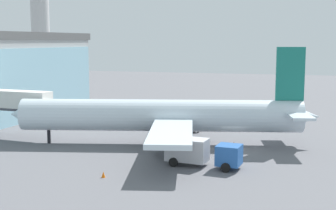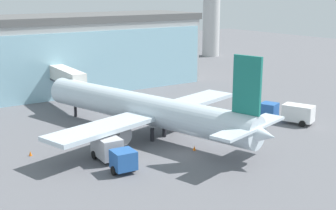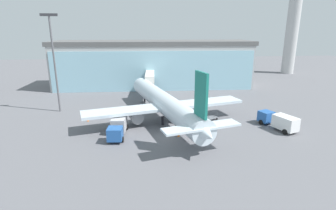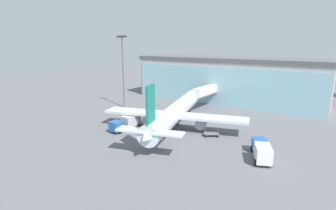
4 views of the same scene
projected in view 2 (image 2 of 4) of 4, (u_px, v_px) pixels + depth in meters
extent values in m
plane|color=slate|center=(187.00, 153.00, 52.58)|extent=(240.00, 240.00, 0.00)
cube|color=#A8A8A8|center=(46.00, 58.00, 82.42)|extent=(57.00, 17.34, 12.19)
cube|color=#93C5D7|center=(62.00, 67.00, 76.56)|extent=(55.15, 3.08, 10.97)
cube|color=#595959|center=(44.00, 19.00, 80.80)|extent=(58.14, 17.69, 1.20)
cube|color=silver|center=(64.00, 76.00, 72.98)|extent=(3.19, 13.34, 2.40)
cube|color=#3F3F47|center=(65.00, 82.00, 73.23)|extent=(3.24, 13.35, 0.30)
cylinder|color=#4C4C51|center=(55.00, 88.00, 77.78)|extent=(0.70, 0.70, 3.54)
cylinder|color=silver|center=(142.00, 108.00, 58.22)|extent=(11.19, 32.53, 3.70)
cone|color=silver|center=(62.00, 90.00, 68.43)|extent=(4.30, 3.78, 3.70)
cone|color=silver|center=(258.00, 134.00, 48.00)|extent=(4.17, 4.67, 3.33)
cube|color=silver|center=(152.00, 113.00, 57.28)|extent=(30.08, 11.06, 0.50)
cube|color=silver|center=(250.00, 127.00, 48.49)|extent=(11.26, 4.90, 0.30)
cube|color=#197266|center=(247.00, 85.00, 47.75)|extent=(1.10, 3.20, 6.08)
cylinder|color=gray|center=(116.00, 134.00, 53.72)|extent=(2.79, 3.60, 2.10)
cylinder|color=gray|center=(178.00, 114.00, 62.13)|extent=(2.79, 3.60, 2.10)
cylinder|color=black|center=(152.00, 135.00, 56.39)|extent=(0.50, 0.50, 1.60)
cylinder|color=black|center=(164.00, 131.00, 58.03)|extent=(0.50, 0.50, 1.60)
cylinder|color=black|center=(76.00, 111.00, 67.19)|extent=(0.40, 0.40, 1.60)
cube|color=#2659A5|center=(124.00, 160.00, 46.50)|extent=(2.41, 2.41, 1.90)
cube|color=#B2B2B7|center=(107.00, 146.00, 49.98)|extent=(2.60, 4.20, 2.20)
cylinder|color=black|center=(134.00, 167.00, 47.27)|extent=(0.39, 0.93, 0.90)
cylinder|color=black|center=(114.00, 171.00, 46.19)|extent=(0.39, 0.93, 0.90)
cylinder|color=black|center=(113.00, 151.00, 51.62)|extent=(0.39, 0.93, 0.90)
cylinder|color=black|center=(94.00, 155.00, 50.54)|extent=(0.39, 0.93, 0.90)
cube|color=#2659A5|center=(269.00, 110.00, 65.65)|extent=(2.81, 2.81, 1.90)
cube|color=white|center=(298.00, 113.00, 63.34)|extent=(3.42, 4.51, 2.20)
cylinder|color=black|center=(266.00, 118.00, 65.00)|extent=(0.59, 0.95, 0.90)
cylinder|color=black|center=(272.00, 114.00, 66.77)|extent=(0.59, 0.95, 0.90)
cylinder|color=black|center=(302.00, 124.00, 62.18)|extent=(0.59, 0.95, 0.90)
cylinder|color=black|center=(308.00, 120.00, 63.95)|extent=(0.59, 0.95, 0.90)
cube|color=slate|center=(203.00, 122.00, 62.75)|extent=(3.22, 2.83, 0.16)
cylinder|color=black|center=(200.00, 121.00, 64.10)|extent=(0.44, 0.33, 0.44)
cylinder|color=slate|center=(200.00, 116.00, 63.90)|extent=(0.08, 0.08, 0.90)
cylinder|color=black|center=(210.00, 123.00, 63.57)|extent=(0.44, 0.33, 0.44)
cylinder|color=slate|center=(211.00, 117.00, 63.37)|extent=(0.08, 0.08, 0.90)
cylinder|color=black|center=(195.00, 126.00, 62.08)|extent=(0.44, 0.33, 0.44)
cylinder|color=slate|center=(195.00, 120.00, 61.88)|extent=(0.08, 0.08, 0.90)
cylinder|color=black|center=(205.00, 127.00, 61.56)|extent=(0.44, 0.33, 0.44)
cylinder|color=slate|center=(206.00, 121.00, 61.36)|extent=(0.08, 0.08, 0.90)
cone|color=orange|center=(194.00, 148.00, 53.26)|extent=(0.36, 0.36, 0.55)
cone|color=orange|center=(30.00, 153.00, 51.51)|extent=(0.36, 0.36, 0.55)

